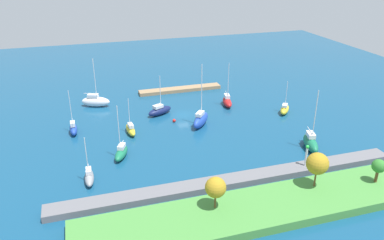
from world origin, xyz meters
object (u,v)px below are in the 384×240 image
(harbor_beacon, at_px, (306,154))
(sailboat_navy_far_south, at_px, (160,110))
(park_tree_mideast, at_px, (379,166))
(sailboat_green_by_breakwater, at_px, (121,152))
(pier_dock, at_px, (180,89))
(sailboat_gray_outer_mooring, at_px, (89,177))
(park_tree_east, at_px, (317,164))
(sailboat_green_far_north, at_px, (311,143))
(sailboat_blue_east_end, at_px, (201,120))
(mooring_buoy_red, at_px, (174,121))
(sailboat_yellow_along_channel, at_px, (285,109))
(sailboat_yellow_mid_basin, at_px, (131,129))
(sailboat_white_lone_north, at_px, (96,101))
(sailboat_blue_west_end, at_px, (73,128))
(park_tree_west, at_px, (216,187))
(sailboat_red_inner_mooring, at_px, (227,101))

(harbor_beacon, height_order, sailboat_navy_far_south, sailboat_navy_far_south)
(park_tree_mideast, height_order, sailboat_green_by_breakwater, sailboat_green_by_breakwater)
(pier_dock, distance_m, sailboat_gray_outer_mooring, 44.66)
(park_tree_east, bearing_deg, sailboat_green_far_north, -121.22)
(sailboat_blue_east_end, distance_m, mooring_buoy_red, 6.00)
(sailboat_navy_far_south, height_order, sailboat_gray_outer_mooring, sailboat_navy_far_south)
(sailboat_yellow_along_channel, height_order, sailboat_green_far_north, sailboat_green_far_north)
(sailboat_yellow_mid_basin, xyz_separation_m, sailboat_yellow_along_channel, (-34.54, -0.40, 0.03))
(harbor_beacon, relative_size, sailboat_gray_outer_mooring, 0.47)
(sailboat_blue_east_end, xyz_separation_m, sailboat_gray_outer_mooring, (23.30, 14.81, -0.57))
(park_tree_mideast, bearing_deg, sailboat_blue_east_end, -58.92)
(sailboat_white_lone_north, relative_size, sailboat_green_far_north, 0.99)
(sailboat_blue_east_end, height_order, sailboat_yellow_along_channel, sailboat_blue_east_end)
(sailboat_blue_east_end, bearing_deg, sailboat_navy_far_south, 78.41)
(sailboat_blue_west_end, bearing_deg, pier_dock, -57.02)
(park_tree_west, height_order, sailboat_blue_west_end, sailboat_blue_west_end)
(harbor_beacon, height_order, sailboat_gray_outer_mooring, sailboat_gray_outer_mooring)
(sailboat_blue_east_end, relative_size, sailboat_white_lone_north, 1.15)
(sailboat_navy_far_south, distance_m, sailboat_yellow_along_channel, 27.87)
(sailboat_green_by_breakwater, xyz_separation_m, sailboat_blue_west_end, (7.78, -12.50, 0.13))
(harbor_beacon, xyz_separation_m, sailboat_yellow_mid_basin, (25.15, -22.55, -2.28))
(sailboat_white_lone_north, distance_m, mooring_buoy_red, 20.73)
(sailboat_gray_outer_mooring, bearing_deg, sailboat_red_inner_mooring, 128.60)
(pier_dock, height_order, sailboat_blue_east_end, sailboat_blue_east_end)
(sailboat_white_lone_north, bearing_deg, sailboat_blue_east_end, -20.56)
(sailboat_yellow_mid_basin, bearing_deg, park_tree_mideast, -137.88)
(sailboat_yellow_along_channel, bearing_deg, sailboat_white_lone_north, 106.14)
(sailboat_green_by_breakwater, bearing_deg, sailboat_blue_east_end, 139.63)
(sailboat_yellow_mid_basin, bearing_deg, sailboat_navy_far_south, -49.46)
(sailboat_red_inner_mooring, bearing_deg, sailboat_green_far_north, 25.32)
(sailboat_yellow_along_channel, relative_size, mooring_buoy_red, 10.57)
(sailboat_yellow_mid_basin, relative_size, sailboat_green_far_north, 0.64)
(pier_dock, relative_size, park_tree_west, 4.61)
(park_tree_west, distance_m, sailboat_yellow_mid_basin, 30.10)
(sailboat_gray_outer_mooring, bearing_deg, sailboat_green_far_north, 91.79)
(sailboat_green_by_breakwater, relative_size, sailboat_gray_outer_mooring, 1.26)
(sailboat_yellow_along_channel, distance_m, sailboat_green_far_north, 16.93)
(pier_dock, bearing_deg, sailboat_navy_far_south, 58.35)
(harbor_beacon, height_order, mooring_buoy_red, harbor_beacon)
(sailboat_yellow_mid_basin, bearing_deg, harbor_beacon, -136.64)
(pier_dock, xyz_separation_m, sailboat_white_lone_north, (21.66, 4.56, 0.87))
(park_tree_east, distance_m, sailboat_yellow_along_channel, 31.48)
(sailboat_blue_east_end, bearing_deg, mooring_buoy_red, 92.97)
(park_tree_east, relative_size, sailboat_white_lone_north, 0.48)
(sailboat_white_lone_north, height_order, sailboat_yellow_along_channel, sailboat_white_lone_north)
(harbor_beacon, xyz_separation_m, park_tree_east, (2.28, 5.99, 1.92))
(sailboat_green_by_breakwater, xyz_separation_m, sailboat_yellow_along_channel, (-37.55, -9.43, 0.01))
(sailboat_yellow_along_channel, bearing_deg, harbor_beacon, -163.58)
(sailboat_navy_far_south, relative_size, mooring_buoy_red, 12.70)
(park_tree_east, relative_size, park_tree_west, 1.17)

